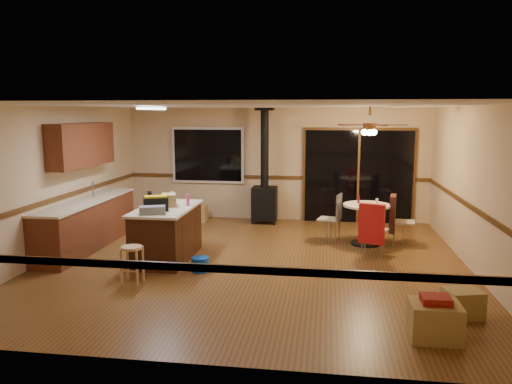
% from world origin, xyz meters
% --- Properties ---
extents(floor, '(7.00, 7.00, 0.00)m').
position_xyz_m(floor, '(0.00, 0.00, 0.00)').
color(floor, brown).
rests_on(floor, ground).
extents(ceiling, '(7.00, 7.00, 0.00)m').
position_xyz_m(ceiling, '(0.00, 0.00, 2.60)').
color(ceiling, silver).
rests_on(ceiling, ground).
extents(wall_back, '(7.00, 0.00, 7.00)m').
position_xyz_m(wall_back, '(0.00, 3.50, 1.30)').
color(wall_back, tan).
rests_on(wall_back, ground).
extents(wall_front, '(7.00, 0.00, 7.00)m').
position_xyz_m(wall_front, '(0.00, -3.50, 1.30)').
color(wall_front, tan).
rests_on(wall_front, ground).
extents(wall_left, '(0.00, 7.00, 7.00)m').
position_xyz_m(wall_left, '(-3.50, 0.00, 1.30)').
color(wall_left, tan).
rests_on(wall_left, ground).
extents(wall_right, '(0.00, 7.00, 7.00)m').
position_xyz_m(wall_right, '(3.50, 0.00, 1.30)').
color(wall_right, tan).
rests_on(wall_right, ground).
extents(chair_rail, '(7.00, 7.00, 0.08)m').
position_xyz_m(chair_rail, '(0.00, 0.00, 1.00)').
color(chair_rail, '#4F2F13').
rests_on(chair_rail, ground).
extents(window, '(1.72, 0.10, 1.32)m').
position_xyz_m(window, '(-1.60, 3.45, 1.50)').
color(window, black).
rests_on(window, ground).
extents(sliding_door, '(2.52, 0.10, 2.10)m').
position_xyz_m(sliding_door, '(1.90, 3.45, 1.05)').
color(sliding_door, black).
rests_on(sliding_door, ground).
extents(lower_cabinets, '(0.60, 3.00, 0.86)m').
position_xyz_m(lower_cabinets, '(-3.20, 0.50, 0.43)').
color(lower_cabinets, '#602B18').
rests_on(lower_cabinets, ground).
extents(countertop, '(0.64, 3.04, 0.04)m').
position_xyz_m(countertop, '(-3.20, 0.50, 0.88)').
color(countertop, beige).
rests_on(countertop, lower_cabinets).
extents(upper_cabinets, '(0.35, 2.00, 0.80)m').
position_xyz_m(upper_cabinets, '(-3.33, 0.70, 1.90)').
color(upper_cabinets, '#602B18').
rests_on(upper_cabinets, ground).
extents(kitchen_island, '(0.88, 1.68, 0.90)m').
position_xyz_m(kitchen_island, '(-1.50, 0.00, 0.45)').
color(kitchen_island, '#361B0D').
rests_on(kitchen_island, ground).
extents(wood_stove, '(0.55, 0.50, 2.52)m').
position_xyz_m(wood_stove, '(-0.20, 3.05, 0.73)').
color(wood_stove, black).
rests_on(wood_stove, ground).
extents(ceiling_fan, '(0.24, 0.24, 0.55)m').
position_xyz_m(ceiling_fan, '(1.95, 1.44, 2.21)').
color(ceiling_fan, brown).
rests_on(ceiling_fan, ceiling).
extents(fluorescent_strip, '(0.10, 1.20, 0.04)m').
position_xyz_m(fluorescent_strip, '(-1.80, 0.30, 2.56)').
color(fluorescent_strip, white).
rests_on(fluorescent_strip, ceiling).
extents(toolbox_grey, '(0.45, 0.33, 0.12)m').
position_xyz_m(toolbox_grey, '(-1.54, -0.57, 0.96)').
color(toolbox_grey, slate).
rests_on(toolbox_grey, kitchen_island).
extents(toolbox_black, '(0.45, 0.34, 0.22)m').
position_xyz_m(toolbox_black, '(-1.57, -0.31, 1.01)').
color(toolbox_black, black).
rests_on(toolbox_black, kitchen_island).
extents(toolbox_yellow_lid, '(0.40, 0.31, 0.03)m').
position_xyz_m(toolbox_yellow_lid, '(-1.57, -0.31, 1.13)').
color(toolbox_yellow_lid, gold).
rests_on(toolbox_yellow_lid, toolbox_black).
extents(box_on_island, '(0.33, 0.38, 0.21)m').
position_xyz_m(box_on_island, '(-1.49, 0.12, 1.00)').
color(box_on_island, '#A18347').
rests_on(box_on_island, kitchen_island).
extents(bottle_dark, '(0.10, 0.10, 0.27)m').
position_xyz_m(bottle_dark, '(-1.79, 0.01, 1.04)').
color(bottle_dark, black).
rests_on(bottle_dark, kitchen_island).
extents(bottle_pink, '(0.07, 0.07, 0.20)m').
position_xyz_m(bottle_pink, '(-1.18, 0.21, 1.00)').
color(bottle_pink, '#D84C8C').
rests_on(bottle_pink, kitchen_island).
extents(bottle_white, '(0.07, 0.07, 0.19)m').
position_xyz_m(bottle_white, '(-1.55, 0.50, 1.00)').
color(bottle_white, white).
rests_on(bottle_white, kitchen_island).
extents(bar_stool, '(0.33, 0.33, 0.56)m').
position_xyz_m(bar_stool, '(-1.61, -1.29, 0.28)').
color(bar_stool, tan).
rests_on(bar_stool, floor).
extents(blue_bucket, '(0.32, 0.32, 0.23)m').
position_xyz_m(blue_bucket, '(-0.76, -0.62, 0.11)').
color(blue_bucket, '#0C45B5').
rests_on(blue_bucket, floor).
extents(dining_table, '(0.89, 0.89, 0.78)m').
position_xyz_m(dining_table, '(1.95, 1.44, 0.53)').
color(dining_table, black).
rests_on(dining_table, ground).
extents(glass_red, '(0.05, 0.05, 0.14)m').
position_xyz_m(glass_red, '(1.80, 1.54, 0.85)').
color(glass_red, '#590C14').
rests_on(glass_red, dining_table).
extents(glass_cream, '(0.07, 0.07, 0.13)m').
position_xyz_m(glass_cream, '(2.13, 1.39, 0.84)').
color(glass_cream, beige).
rests_on(glass_cream, dining_table).
extents(chair_left, '(0.49, 0.49, 0.51)m').
position_xyz_m(chair_left, '(1.35, 1.52, 0.59)').
color(chair_left, tan).
rests_on(chair_left, ground).
extents(chair_near, '(0.56, 0.58, 0.70)m').
position_xyz_m(chair_near, '(1.98, 0.57, 0.60)').
color(chair_near, tan).
rests_on(chair_near, ground).
extents(chair_right, '(0.52, 0.49, 0.70)m').
position_xyz_m(chair_right, '(2.47, 1.52, 0.60)').
color(chair_right, tan).
rests_on(chair_right, ground).
extents(box_under_window, '(0.46, 0.37, 0.37)m').
position_xyz_m(box_under_window, '(-1.78, 3.01, 0.18)').
color(box_under_window, '#A18347').
rests_on(box_under_window, floor).
extents(box_corner_a, '(0.55, 0.47, 0.41)m').
position_xyz_m(box_corner_a, '(2.41, -2.56, 0.21)').
color(box_corner_a, '#A18347').
rests_on(box_corner_a, floor).
extents(box_corner_b, '(0.50, 0.45, 0.34)m').
position_xyz_m(box_corner_b, '(2.89, -1.87, 0.17)').
color(box_corner_b, '#A18347').
rests_on(box_corner_b, floor).
extents(box_small_red, '(0.32, 0.27, 0.08)m').
position_xyz_m(box_small_red, '(2.41, -2.56, 0.45)').
color(box_small_red, maroon).
rests_on(box_small_red, box_corner_a).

